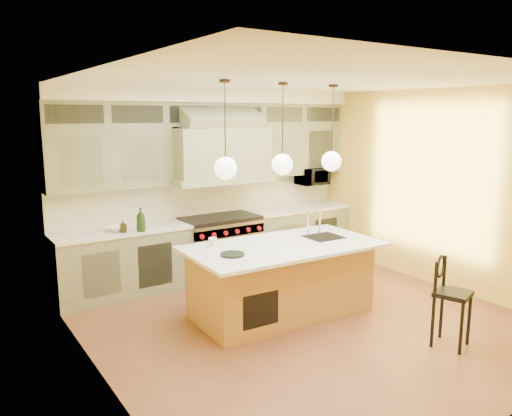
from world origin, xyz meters
TOP-DOWN VIEW (x-y plane):
  - floor at (0.00, 0.00)m, footprint 5.00×5.00m
  - ceiling at (0.00, 0.00)m, footprint 5.00×5.00m
  - wall_back at (0.00, 2.50)m, footprint 5.00×0.00m
  - wall_left at (-2.50, 0.00)m, footprint 0.00×5.00m
  - wall_right at (2.50, 0.00)m, footprint 0.00×5.00m
  - back_cabinetry at (0.00, 2.23)m, footprint 5.00×0.77m
  - range at (0.00, 2.14)m, footprint 1.20×0.74m
  - kitchen_island at (-0.10, 0.38)m, footprint 2.50×1.39m
  - counter_stool at (0.89, -1.37)m, footprint 0.45×0.45m
  - microwave at (1.95, 2.25)m, footprint 0.54×0.37m
  - oil_bottle_a at (-1.36, 1.92)m, footprint 0.13×0.13m
  - oil_bottle_b at (-1.58, 2.00)m, footprint 0.08×0.09m
  - fruit_bowl at (-1.62, 2.14)m, footprint 0.32×0.32m
  - cup at (-0.87, 0.77)m, footprint 0.11×0.11m
  - pendant_left at (-0.90, 0.38)m, footprint 0.26×0.26m
  - pendant_center at (-0.10, 0.38)m, footprint 0.26×0.26m
  - pendant_right at (0.70, 0.38)m, footprint 0.26×0.26m

SIDE VIEW (x-z plane):
  - floor at x=0.00m, z-range 0.00..0.00m
  - kitchen_island at x=-0.10m, z-range -0.20..1.15m
  - range at x=0.00m, z-range 0.01..0.97m
  - counter_stool at x=0.89m, z-range 0.06..1.08m
  - cup at x=-0.87m, z-range 0.92..1.02m
  - fruit_bowl at x=-1.62m, z-range 0.94..1.01m
  - oil_bottle_b at x=-1.58m, z-range 0.94..1.11m
  - oil_bottle_a at x=-1.36m, z-range 0.94..1.27m
  - back_cabinetry at x=0.00m, z-range -0.02..2.88m
  - microwave at x=1.95m, z-range 1.30..1.60m
  - wall_back at x=0.00m, z-range -1.05..3.95m
  - wall_left at x=-2.50m, z-range -1.05..3.95m
  - wall_right at x=2.50m, z-range -1.05..3.95m
  - pendant_left at x=-0.90m, z-range 1.39..2.50m
  - pendant_center at x=-0.10m, z-range 1.39..2.50m
  - pendant_right at x=0.70m, z-range 1.39..2.50m
  - ceiling at x=0.00m, z-range 2.90..2.90m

